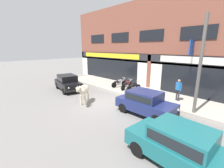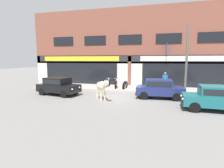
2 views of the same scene
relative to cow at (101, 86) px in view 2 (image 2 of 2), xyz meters
name	(u,v)px [view 2 (image 2 of 2)]	position (x,y,z in m)	size (l,w,h in m)	color
ground_plane	(119,97)	(1.04, 1.17, -1.01)	(90.00, 90.00, 0.00)	slate
sidewalk	(127,88)	(1.04, 5.10, -0.92)	(19.00, 3.46, 0.17)	#A8A093
shop_building	(130,50)	(1.05, 7.08, 2.98)	(23.00, 1.40, 8.42)	brown
cow	(101,86)	(0.00, 0.00, 0.00)	(1.50, 1.82, 1.61)	beige
car_0	(159,88)	(4.12, 1.61, -0.19)	(3.64, 1.68, 1.46)	black
car_1	(216,97)	(7.23, -1.02, -0.19)	(3.68, 1.77, 1.46)	black
car_2	(58,85)	(-4.07, 0.88, -0.19)	(3.80, 2.22, 1.46)	black
motorcycle_0	(106,83)	(-1.03, 4.84, -0.45)	(0.58, 1.81, 0.88)	black
motorcycle_1	(116,84)	(0.02, 4.76, -0.45)	(0.53, 1.81, 0.88)	black
motorcycle_2	(125,84)	(0.96, 4.62, -0.45)	(0.52, 1.81, 0.88)	black
pedestrian	(165,79)	(4.69, 5.03, 0.14)	(0.48, 0.32, 1.60)	#2D2D33
utility_pole	(187,59)	(6.27, 3.67, 1.98)	(0.18, 0.18, 5.64)	#595651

